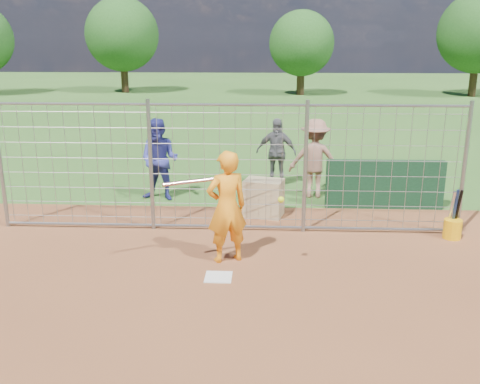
# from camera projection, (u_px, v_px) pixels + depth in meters

# --- Properties ---
(ground) EXTENTS (100.00, 100.00, 0.00)m
(ground) POSITION_uv_depth(u_px,v_px,m) (219.00, 272.00, 8.78)
(ground) COLOR #2D591E
(ground) RESTS_ON ground
(home_plate) EXTENTS (0.43, 0.43, 0.02)m
(home_plate) POSITION_uv_depth(u_px,v_px,m) (218.00, 277.00, 8.59)
(home_plate) COLOR silver
(home_plate) RESTS_ON ground
(dugout_wall) EXTENTS (2.60, 0.20, 1.10)m
(dugout_wall) POSITION_uv_depth(u_px,v_px,m) (384.00, 185.00, 11.92)
(dugout_wall) COLOR #11381E
(dugout_wall) RESTS_ON ground
(batter) EXTENTS (0.84, 0.71, 1.94)m
(batter) POSITION_uv_depth(u_px,v_px,m) (227.00, 207.00, 8.98)
(batter) COLOR orange
(batter) RESTS_ON ground
(bystander_a) EXTENTS (1.06, 0.90, 1.93)m
(bystander_a) POSITION_uv_depth(u_px,v_px,m) (160.00, 160.00, 12.45)
(bystander_a) COLOR navy
(bystander_a) RESTS_ON ground
(bystander_b) EXTENTS (1.10, 0.64, 1.77)m
(bystander_b) POSITION_uv_depth(u_px,v_px,m) (276.00, 152.00, 13.62)
(bystander_b) COLOR #5A5B5F
(bystander_b) RESTS_ON ground
(bystander_c) EXTENTS (1.26, 0.78, 1.88)m
(bystander_c) POSITION_uv_depth(u_px,v_px,m) (315.00, 159.00, 12.68)
(bystander_c) COLOR #8F604E
(bystander_c) RESTS_ON ground
(equipment_bin) EXTENTS (0.91, 0.73, 0.80)m
(equipment_bin) POSITION_uv_depth(u_px,v_px,m) (264.00, 198.00, 11.46)
(equipment_bin) COLOR tan
(equipment_bin) RESTS_ON ground
(equipment_in_play) EXTENTS (1.94, 0.46, 0.34)m
(equipment_in_play) POSITION_uv_depth(u_px,v_px,m) (211.00, 186.00, 8.56)
(equipment_in_play) COLOR silver
(equipment_in_play) RESTS_ON ground
(bucket_with_bats) EXTENTS (0.34, 0.38, 0.98)m
(bucket_with_bats) POSITION_uv_depth(u_px,v_px,m) (453.00, 226.00, 10.20)
(bucket_with_bats) COLOR #F7AD0D
(bucket_with_bats) RESTS_ON ground
(backstop_fence) EXTENTS (9.08, 0.08, 2.60)m
(backstop_fence) POSITION_uv_depth(u_px,v_px,m) (228.00, 169.00, 10.35)
(backstop_fence) COLOR gray
(backstop_fence) RESTS_ON ground
(tree_line) EXTENTS (44.66, 6.72, 6.48)m
(tree_line) POSITION_uv_depth(u_px,v_px,m) (304.00, 37.00, 34.57)
(tree_line) COLOR #3F2B19
(tree_line) RESTS_ON ground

